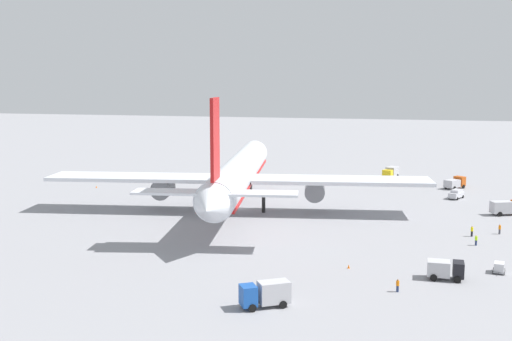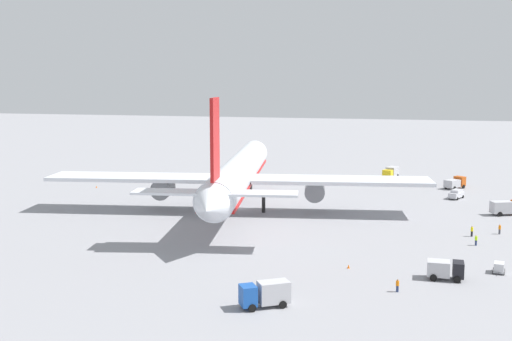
# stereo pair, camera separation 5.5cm
# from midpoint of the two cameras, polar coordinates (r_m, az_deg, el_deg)

# --- Properties ---
(ground_plane) EXTENTS (600.00, 600.00, 0.00)m
(ground_plane) POSITION_cam_midpoint_polar(r_m,az_deg,el_deg) (125.98, -1.51, -3.48)
(ground_plane) COLOR gray
(airliner) EXTENTS (75.28, 74.49, 22.96)m
(airliner) POSITION_cam_midpoint_polar(r_m,az_deg,el_deg) (123.36, -1.60, -0.30)
(airliner) COLOR silver
(airliner) RESTS_ON ground
(service_truck_0) EXTENTS (6.33, 4.17, 2.88)m
(service_truck_0) POSITION_cam_midpoint_polar(r_m,az_deg,el_deg) (168.40, 12.16, -0.15)
(service_truck_0) COLOR yellow
(service_truck_0) RESTS_ON ground
(service_truck_1) EXTENTS (4.28, 6.47, 2.78)m
(service_truck_1) POSITION_cam_midpoint_polar(r_m,az_deg,el_deg) (128.90, 21.82, -3.10)
(service_truck_1) COLOR #BF4C14
(service_truck_1) RESTS_ON ground
(service_truck_2) EXTENTS (5.90, 5.29, 2.75)m
(service_truck_2) POSITION_cam_midpoint_polar(r_m,az_deg,el_deg) (156.05, 17.63, -1.07)
(service_truck_2) COLOR #BF4C14
(service_truck_2) RESTS_ON ground
(service_truck_4) EXTENTS (4.75, 5.86, 2.92)m
(service_truck_4) POSITION_cam_midpoint_polar(r_m,az_deg,el_deg) (72.37, 0.90, -11.09)
(service_truck_4) COLOR #194CA5
(service_truck_4) RESTS_ON ground
(service_truck_5) EXTENTS (2.63, 4.56, 2.45)m
(service_truck_5) POSITION_cam_midpoint_polar(r_m,az_deg,el_deg) (85.50, 16.80, -8.55)
(service_truck_5) COLOR black
(service_truck_5) RESTS_ON ground
(service_van) EXTENTS (5.02, 3.61, 1.97)m
(service_van) POSITION_cam_midpoint_polar(r_m,az_deg,el_deg) (143.05, 17.73, -2.04)
(service_van) COLOR silver
(service_van) RESTS_ON ground
(baggage_cart_0) EXTENTS (2.23, 3.25, 0.40)m
(baggage_cart_0) POSITION_cam_midpoint_polar(r_m,az_deg,el_deg) (167.25, 6.04, -0.51)
(baggage_cart_0) COLOR #595B60
(baggage_cart_0) RESTS_ON ground
(baggage_cart_1) EXTENTS (3.58, 2.47, 1.36)m
(baggage_cart_1) POSITION_cam_midpoint_polar(r_m,az_deg,el_deg) (165.29, -10.06, -0.53)
(baggage_cart_1) COLOR #595B60
(baggage_cart_1) RESTS_ON ground
(baggage_cart_2) EXTENTS (2.91, 1.82, 1.41)m
(baggage_cart_2) POSITION_cam_midpoint_polar(r_m,az_deg,el_deg) (90.80, 21.20, -8.18)
(baggage_cart_2) COLOR gray
(baggage_cart_2) RESTS_ON ground
(ground_worker_0) EXTENTS (0.43, 0.43, 1.60)m
(ground_worker_0) POSITION_cam_midpoint_polar(r_m,az_deg,el_deg) (79.39, 12.74, -10.14)
(ground_worker_0) COLOR navy
(ground_worker_0) RESTS_ON ground
(ground_worker_1) EXTENTS (0.51, 0.51, 1.63)m
(ground_worker_1) POSITION_cam_midpoint_polar(r_m,az_deg,el_deg) (162.13, 18.45, -0.97)
(ground_worker_1) COLOR navy
(ground_worker_1) RESTS_ON ground
(ground_worker_2) EXTENTS (0.55, 0.55, 1.68)m
(ground_worker_2) POSITION_cam_midpoint_polar(r_m,az_deg,el_deg) (104.06, 19.36, -5.98)
(ground_worker_2) COLOR navy
(ground_worker_2) RESTS_ON ground
(ground_worker_3) EXTENTS (0.56, 0.56, 1.79)m
(ground_worker_3) POSITION_cam_midpoint_polar(r_m,az_deg,el_deg) (109.63, 19.02, -5.22)
(ground_worker_3) COLOR black
(ground_worker_3) RESTS_ON ground
(ground_worker_4) EXTENTS (0.56, 0.56, 1.69)m
(ground_worker_4) POSITION_cam_midpoint_polar(r_m,az_deg,el_deg) (112.88, 21.26, -4.98)
(ground_worker_4) COLOR #3F3F47
(ground_worker_4) RESTS_ON ground
(traffic_cone_0) EXTENTS (0.36, 0.36, 0.55)m
(traffic_cone_0) POSITION_cam_midpoint_polar(r_m,az_deg,el_deg) (162.83, 17.06, -1.07)
(traffic_cone_0) COLOR orange
(traffic_cone_0) RESTS_ON ground
(traffic_cone_1) EXTENTS (0.36, 0.36, 0.55)m
(traffic_cone_1) POSITION_cam_midpoint_polar(r_m,az_deg,el_deg) (165.86, -13.97, -0.78)
(traffic_cone_1) COLOR orange
(traffic_cone_1) RESTS_ON ground
(traffic_cone_2) EXTENTS (0.36, 0.36, 0.55)m
(traffic_cone_2) POSITION_cam_midpoint_polar(r_m,az_deg,el_deg) (154.69, -14.27, -1.43)
(traffic_cone_2) COLOR orange
(traffic_cone_2) RESTS_ON ground
(traffic_cone_3) EXTENTS (0.36, 0.36, 0.55)m
(traffic_cone_3) POSITION_cam_midpoint_polar(r_m,az_deg,el_deg) (87.77, 8.42, -8.60)
(traffic_cone_3) COLOR orange
(traffic_cone_3) RESTS_ON ground
(traffic_cone_4) EXTENTS (0.36, 0.36, 0.55)m
(traffic_cone_4) POSITION_cam_midpoint_polar(r_m,az_deg,el_deg) (170.13, -8.91, -0.42)
(traffic_cone_4) COLOR orange
(traffic_cone_4) RESTS_ON ground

